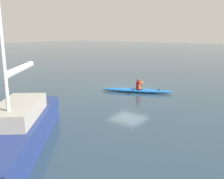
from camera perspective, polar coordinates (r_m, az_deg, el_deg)
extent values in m
plane|color=#233847|center=(18.72, 3.92, 0.43)|extent=(160.00, 160.00, 0.00)
ellipsoid|color=#1959A5|center=(17.23, 5.80, -0.24)|extent=(4.76, 2.56, 0.28)
torus|color=black|center=(17.19, 6.28, 0.13)|extent=(0.69, 0.69, 0.04)
cylinder|color=black|center=(17.12, 10.78, -0.04)|extent=(0.18, 0.18, 0.02)
cylinder|color=red|center=(17.13, 6.17, 1.02)|extent=(0.34, 0.34, 0.50)
sphere|color=brown|center=(17.06, 6.20, 2.21)|extent=(0.21, 0.21, 0.21)
cylinder|color=black|center=(17.11, 6.84, 1.08)|extent=(0.82, 1.78, 0.03)
ellipsoid|color=gold|center=(18.06, 7.12, 1.71)|extent=(0.20, 0.38, 0.17)
ellipsoid|color=gold|center=(16.17, 6.53, 0.38)|extent=(0.20, 0.38, 0.17)
cylinder|color=brown|center=(17.38, 6.53, 1.39)|extent=(0.27, 0.24, 0.34)
cylinder|color=brown|center=(16.85, 6.35, 1.03)|extent=(0.15, 0.32, 0.34)
cube|color=navy|center=(9.60, -21.17, -9.77)|extent=(5.78, 6.58, 1.03)
cube|color=gray|center=(9.65, -20.93, -4.58)|extent=(3.00, 3.26, 0.57)
cylinder|color=silver|center=(9.97, -20.39, 4.14)|extent=(2.05, 2.52, 0.09)
cylinder|color=white|center=(9.96, -20.43, 4.71)|extent=(1.94, 2.35, 0.20)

